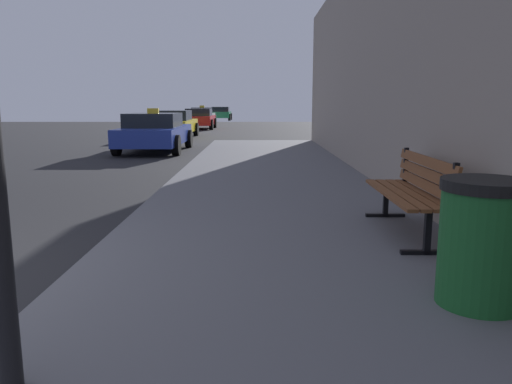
{
  "coord_description": "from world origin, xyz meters",
  "views": [
    {
      "loc": [
        3.65,
        -3.71,
        1.59
      ],
      "look_at": [
        3.67,
        2.74,
        0.43
      ],
      "focal_mm": 34.78,
      "sensor_mm": 36.0,
      "label": 1
    }
  ],
  "objects_px": {
    "bench": "(411,188)",
    "car_green": "(219,113)",
    "trash_bin": "(480,242)",
    "car_yellow": "(171,124)",
    "car_blue": "(153,132)",
    "car_white": "(200,116)",
    "car_red": "(197,119)"
  },
  "relations": [
    {
      "from": "bench",
      "to": "car_green",
      "type": "bearing_deg",
      "value": 97.42
    },
    {
      "from": "trash_bin",
      "to": "car_green",
      "type": "height_order",
      "value": "car_green"
    },
    {
      "from": "trash_bin",
      "to": "car_yellow",
      "type": "height_order",
      "value": "car_yellow"
    },
    {
      "from": "car_blue",
      "to": "car_green",
      "type": "distance_m",
      "value": 31.0
    },
    {
      "from": "bench",
      "to": "car_green",
      "type": "xyz_separation_m",
      "value": [
        -5.09,
        42.21,
        -0.02
      ]
    },
    {
      "from": "car_white",
      "to": "car_green",
      "type": "height_order",
      "value": "car_white"
    },
    {
      "from": "trash_bin",
      "to": "car_blue",
      "type": "height_order",
      "value": "car_blue"
    },
    {
      "from": "car_red",
      "to": "car_blue",
      "type": "bearing_deg",
      "value": -89.23
    },
    {
      "from": "bench",
      "to": "car_white",
      "type": "xyz_separation_m",
      "value": [
        -5.97,
        34.08,
        -0.02
      ]
    },
    {
      "from": "trash_bin",
      "to": "car_white",
      "type": "relative_size",
      "value": 0.22
    },
    {
      "from": "bench",
      "to": "car_red",
      "type": "height_order",
      "value": "car_red"
    },
    {
      "from": "car_red",
      "to": "car_green",
      "type": "relative_size",
      "value": 0.94
    },
    {
      "from": "car_blue",
      "to": "car_yellow",
      "type": "bearing_deg",
      "value": 94.15
    },
    {
      "from": "bench",
      "to": "car_red",
      "type": "bearing_deg",
      "value": 102.04
    },
    {
      "from": "bench",
      "to": "car_yellow",
      "type": "bearing_deg",
      "value": 107.98
    },
    {
      "from": "car_red",
      "to": "car_white",
      "type": "height_order",
      "value": "car_white"
    },
    {
      "from": "car_yellow",
      "to": "car_white",
      "type": "xyz_separation_m",
      "value": [
        -0.37,
        16.24,
        -0.0
      ]
    },
    {
      "from": "bench",
      "to": "car_blue",
      "type": "bearing_deg",
      "value": 115.1
    },
    {
      "from": "car_blue",
      "to": "car_green",
      "type": "bearing_deg",
      "value": 89.93
    },
    {
      "from": "car_white",
      "to": "car_green",
      "type": "xyz_separation_m",
      "value": [
        0.89,
        8.13,
        0.0
      ]
    },
    {
      "from": "car_blue",
      "to": "car_green",
      "type": "xyz_separation_m",
      "value": [
        0.04,
        31.0,
        -0.0
      ]
    },
    {
      "from": "car_white",
      "to": "bench",
      "type": "bearing_deg",
      "value": -80.06
    },
    {
      "from": "car_red",
      "to": "trash_bin",
      "type": "bearing_deg",
      "value": -79.57
    },
    {
      "from": "bench",
      "to": "car_yellow",
      "type": "relative_size",
      "value": 0.41
    },
    {
      "from": "bench",
      "to": "car_blue",
      "type": "height_order",
      "value": "car_blue"
    },
    {
      "from": "car_red",
      "to": "car_green",
      "type": "xyz_separation_m",
      "value": [
        0.24,
        16.04,
        0.0
      ]
    },
    {
      "from": "trash_bin",
      "to": "car_blue",
      "type": "bearing_deg",
      "value": 110.69
    },
    {
      "from": "car_yellow",
      "to": "car_red",
      "type": "height_order",
      "value": "same"
    },
    {
      "from": "car_blue",
      "to": "car_green",
      "type": "height_order",
      "value": "car_blue"
    },
    {
      "from": "car_blue",
      "to": "car_yellow",
      "type": "xyz_separation_m",
      "value": [
        -0.48,
        6.63,
        -0.0
      ]
    },
    {
      "from": "car_white",
      "to": "car_green",
      "type": "distance_m",
      "value": 8.18
    },
    {
      "from": "car_yellow",
      "to": "car_red",
      "type": "xyz_separation_m",
      "value": [
        0.28,
        8.34,
        -0.0
      ]
    }
  ]
}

